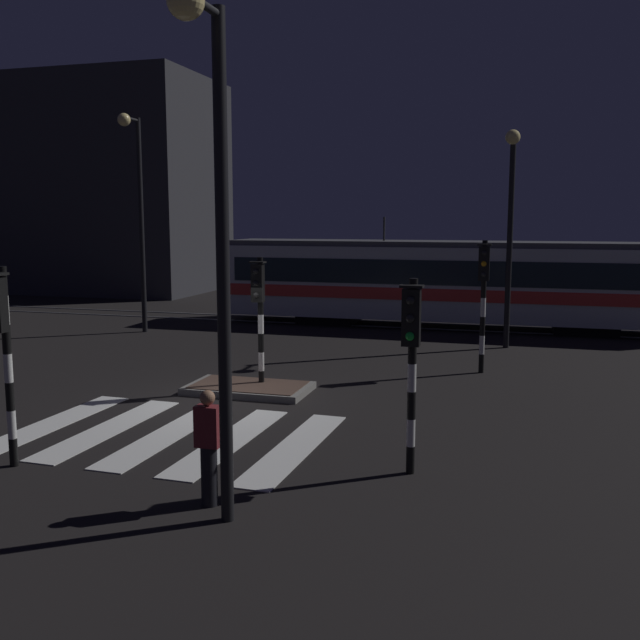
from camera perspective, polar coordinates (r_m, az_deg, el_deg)
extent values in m
plane|color=black|center=(16.42, -7.83, -6.52)|extent=(120.00, 120.00, 0.00)
cube|color=#59595E|center=(27.64, 2.32, -0.43)|extent=(80.00, 0.12, 0.03)
cube|color=#59595E|center=(29.02, 3.00, -0.02)|extent=(80.00, 0.12, 0.03)
cube|color=silver|center=(15.67, -20.30, -7.65)|extent=(0.81, 4.32, 0.02)
cube|color=silver|center=(14.93, -16.33, -8.25)|extent=(0.81, 4.32, 0.02)
cube|color=silver|center=(14.26, -11.95, -8.86)|extent=(0.81, 4.32, 0.02)
cube|color=silver|center=(13.69, -7.15, -9.47)|extent=(0.81, 4.32, 0.02)
cube|color=silver|center=(13.22, -1.96, -10.06)|extent=(0.81, 4.32, 0.02)
cube|color=slate|center=(17.35, -5.68, -5.42)|extent=(2.90, 1.65, 0.16)
cube|color=#4C382D|center=(17.33, -5.68, -5.13)|extent=(2.61, 1.49, 0.02)
cylinder|color=black|center=(13.27, -23.14, -9.62)|extent=(0.14, 0.14, 0.48)
cylinder|color=white|center=(13.14, -23.25, -7.62)|extent=(0.14, 0.14, 0.48)
cylinder|color=black|center=(13.02, -23.37, -5.59)|extent=(0.14, 0.14, 0.48)
cylinder|color=white|center=(12.92, -23.49, -3.52)|extent=(0.14, 0.14, 0.48)
cylinder|color=black|center=(12.84, -23.61, -1.42)|extent=(0.14, 0.14, 0.48)
cylinder|color=white|center=(12.78, -23.74, 0.70)|extent=(0.14, 0.14, 0.48)
cylinder|color=black|center=(12.73, -23.86, 2.84)|extent=(0.14, 0.14, 0.48)
cylinder|color=black|center=(17.53, -4.67, -4.76)|extent=(0.14, 0.14, 0.46)
cylinder|color=white|center=(17.44, -4.68, -3.30)|extent=(0.14, 0.14, 0.46)
cylinder|color=black|center=(17.35, -4.70, -1.81)|extent=(0.14, 0.14, 0.46)
cylinder|color=white|center=(17.28, -4.72, -0.32)|extent=(0.14, 0.14, 0.46)
cylinder|color=black|center=(17.22, -4.74, 1.19)|extent=(0.14, 0.14, 0.46)
cylinder|color=white|center=(17.17, -4.75, 2.70)|extent=(0.14, 0.14, 0.46)
cylinder|color=black|center=(17.13, -4.77, 4.23)|extent=(0.14, 0.14, 0.46)
cube|color=black|center=(17.00, -4.96, 2.94)|extent=(0.28, 0.20, 0.90)
sphere|color=black|center=(16.88, -5.11, 3.85)|extent=(0.14, 0.14, 0.14)
sphere|color=black|center=(16.90, -5.09, 2.91)|extent=(0.14, 0.14, 0.14)
sphere|color=black|center=(16.93, -5.08, 1.96)|extent=(0.14, 0.14, 0.14)
cube|color=black|center=(16.97, -4.98, 4.59)|extent=(0.36, 0.24, 0.04)
cylinder|color=black|center=(19.78, 12.67, -3.38)|extent=(0.14, 0.14, 0.51)
cylinder|color=white|center=(19.69, 12.71, -1.93)|extent=(0.14, 0.14, 0.51)
cylinder|color=black|center=(19.61, 12.76, -0.48)|extent=(0.14, 0.14, 0.51)
cylinder|color=white|center=(19.54, 12.80, 0.99)|extent=(0.14, 0.14, 0.51)
cylinder|color=black|center=(19.48, 12.85, 2.47)|extent=(0.14, 0.14, 0.51)
cylinder|color=white|center=(19.44, 12.90, 3.95)|extent=(0.14, 0.14, 0.51)
cylinder|color=black|center=(19.41, 12.95, 5.44)|extent=(0.14, 0.14, 0.51)
cube|color=black|center=(19.26, 12.88, 4.39)|extent=(0.28, 0.20, 0.90)
sphere|color=black|center=(19.14, 12.89, 5.20)|extent=(0.14, 0.14, 0.14)
sphere|color=orange|center=(19.15, 12.86, 4.37)|extent=(0.14, 0.14, 0.14)
sphere|color=black|center=(19.17, 12.84, 3.53)|extent=(0.14, 0.14, 0.14)
cube|color=black|center=(19.24, 12.93, 5.84)|extent=(0.36, 0.24, 0.04)
cylinder|color=black|center=(12.01, 7.18, -10.93)|extent=(0.14, 0.14, 0.46)
cylinder|color=white|center=(11.87, 7.21, -8.85)|extent=(0.14, 0.14, 0.46)
cylinder|color=black|center=(11.75, 7.25, -6.72)|extent=(0.14, 0.14, 0.46)
cylinder|color=white|center=(11.64, 7.29, -4.55)|extent=(0.14, 0.14, 0.46)
cylinder|color=black|center=(11.55, 7.34, -2.35)|extent=(0.14, 0.14, 0.46)
cylinder|color=white|center=(11.47, 7.38, -0.11)|extent=(0.14, 0.14, 0.46)
cylinder|color=black|center=(11.42, 7.42, 2.16)|extent=(0.14, 0.14, 0.46)
cube|color=black|center=(11.29, 7.25, 0.19)|extent=(0.28, 0.20, 0.90)
sphere|color=black|center=(11.15, 7.19, 1.54)|extent=(0.14, 0.14, 0.14)
sphere|color=black|center=(11.19, 7.17, 0.12)|extent=(0.14, 0.14, 0.14)
sphere|color=green|center=(11.23, 7.14, -1.30)|extent=(0.14, 0.14, 0.14)
cube|color=black|center=(11.24, 7.30, 2.67)|extent=(0.36, 0.24, 0.04)
cylinder|color=black|center=(9.54, -7.69, 3.48)|extent=(0.18, 0.18, 6.75)
cylinder|color=black|center=(9.44, -9.30, 23.48)|extent=(0.10, 0.90, 0.10)
sphere|color=#F9E08C|center=(9.03, -10.62, 23.65)|extent=(0.44, 0.44, 0.44)
cylinder|color=black|center=(23.43, 14.81, 5.92)|extent=(0.18, 0.18, 6.67)
cylinder|color=black|center=(23.09, 15.08, 13.92)|extent=(0.10, 0.90, 0.10)
sphere|color=#F9E08C|center=(22.64, 15.05, 13.84)|extent=(0.44, 0.44, 0.44)
cylinder|color=black|center=(26.63, -13.98, 7.17)|extent=(0.18, 0.18, 7.58)
cylinder|color=black|center=(26.45, -14.77, 15.16)|extent=(0.10, 0.90, 0.10)
sphere|color=#F9E08C|center=(26.05, -15.29, 15.08)|extent=(0.44, 0.44, 0.44)
cube|color=silver|center=(27.50, 10.41, 2.94)|extent=(17.42, 2.50, 2.70)
cube|color=red|center=(26.28, 10.11, 1.94)|extent=(17.07, 0.04, 0.44)
cube|color=red|center=(28.80, 10.65, 2.46)|extent=(17.07, 0.04, 0.44)
cube|color=black|center=(26.21, 10.16, 3.68)|extent=(16.55, 0.03, 0.90)
cube|color=#4C4C51|center=(27.41, 10.49, 5.96)|extent=(17.07, 2.30, 0.20)
cylinder|color=#262628|center=(27.78, 5.11, 7.12)|extent=(0.08, 0.08, 1.00)
cube|color=black|center=(27.63, 20.26, -0.60)|extent=(2.20, 2.00, 0.35)
cube|color=black|center=(28.55, 0.73, 0.18)|extent=(2.20, 2.00, 0.35)
cylinder|color=black|center=(10.73, -8.78, -12.12)|extent=(0.24, 0.24, 0.88)
cube|color=maroon|center=(10.50, -8.87, -8.33)|extent=(0.36, 0.22, 0.60)
sphere|color=#9E7051|center=(10.39, -8.92, -6.11)|extent=(0.22, 0.22, 0.22)
cube|color=#2D2D33|center=(43.33, -17.42, 10.02)|extent=(13.47, 8.00, 11.64)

